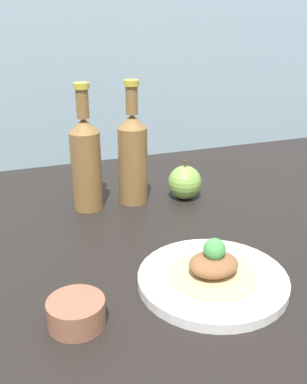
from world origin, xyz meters
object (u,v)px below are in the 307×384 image
cider_bottle_left (86,161)px  dipping_bowl (76,313)px  cider_bottle_right (133,156)px  apple (185,182)px  plated_food (213,265)px  plate (213,279)px

cider_bottle_left → dipping_bowl: size_ratio=3.33×
cider_bottle_left → dipping_bowl: 40.85cm
cider_bottle_right → apple: cider_bottle_right is taller
plated_food → plate: bearing=0.0°
plate → dipping_bowl: 22.69cm
cider_bottle_left → dipping_bowl: (-10.01, -38.57, -9.00)cm
cider_bottle_left → cider_bottle_right: bearing=0.0°
dipping_bowl → plate: bearing=5.8°
plate → cider_bottle_left: (-12.54, 36.26, 9.89)cm
plate → cider_bottle_right: bearing=93.2°
plated_food → dipping_bowl: (-22.55, -2.31, -1.72)cm
plate → plated_food: plated_food is taller
cider_bottle_left → cider_bottle_right: size_ratio=1.00×
cider_bottle_right → plate: bearing=-86.8°
plated_food → dipping_bowl: plated_food is taller
dipping_bowl → cider_bottle_right: bearing=62.0°
plate → plated_food: (0.00, 0.00, 2.61)cm
plate → cider_bottle_right: 37.64cm
cider_bottle_right → dipping_bowl: cider_bottle_right is taller
plate → cider_bottle_left: 39.62cm
plated_food → cider_bottle_left: (-12.54, 36.26, 7.28)cm
plated_food → cider_bottle_right: 37.04cm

